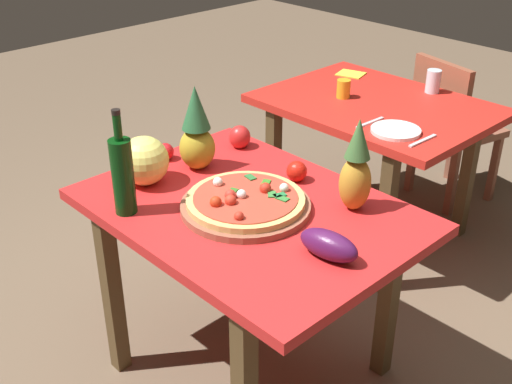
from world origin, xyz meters
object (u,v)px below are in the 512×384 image
(drinking_glass_water, at_px, (433,81))
(tomato_at_corner, at_px, (297,171))
(pineapple_left, at_px, (356,170))
(bell_pepper, at_px, (240,137))
(background_table, at_px, (375,122))
(drinking_glass_juice, at_px, (344,89))
(pizza_board, at_px, (246,206))
(display_table, at_px, (249,230))
(wine_bottle, at_px, (123,174))
(pineapple_right, at_px, (197,132))
(pizza, at_px, (245,199))
(dining_chair, at_px, (450,123))
(melon, at_px, (144,161))
(knife_utensil, at_px, (423,141))
(napkin_folded, at_px, (351,74))
(eggplant, at_px, (329,245))
(fork_utensil, at_px, (370,123))
(tomato_near_board, at_px, (165,152))
(dinner_plate, at_px, (396,131))

(drinking_glass_water, bearing_deg, tomato_at_corner, -81.00)
(pineapple_left, distance_m, bell_pepper, 0.66)
(bell_pepper, relative_size, drinking_glass_water, 0.85)
(background_table, distance_m, drinking_glass_juice, 0.23)
(pizza_board, bearing_deg, display_table, 106.49)
(wine_bottle, bearing_deg, drinking_glass_juice, 98.47)
(wine_bottle, relative_size, tomato_at_corner, 4.77)
(display_table, height_order, pineapple_right, pineapple_right)
(pizza, relative_size, drinking_glass_water, 3.52)
(dining_chair, distance_m, melon, 1.99)
(pineapple_left, distance_m, knife_utensil, 0.70)
(drinking_glass_water, distance_m, napkin_folded, 0.48)
(wine_bottle, bearing_deg, eggplant, 23.56)
(fork_utensil, bearing_deg, drinking_glass_water, 96.34)
(display_table, bearing_deg, drinking_glass_water, 98.17)
(pineapple_left, distance_m, melon, 0.78)
(pizza_board, bearing_deg, fork_utensil, 100.92)
(background_table, bearing_deg, drinking_glass_water, 71.42)
(melon, bearing_deg, eggplant, 8.30)
(tomato_near_board, relative_size, knife_utensil, 0.38)
(drinking_glass_water, relative_size, dinner_plate, 0.53)
(tomato_at_corner, bearing_deg, background_table, 108.46)
(background_table, bearing_deg, pizza_board, -74.58)
(dining_chair, relative_size, knife_utensil, 4.72)
(tomato_at_corner, xyz_separation_m, knife_utensil, (0.13, 0.65, -0.04))
(pizza, bearing_deg, dinner_plate, 92.49)
(wine_bottle, bearing_deg, melon, 127.09)
(bell_pepper, relative_size, drinking_glass_juice, 1.08)
(background_table, distance_m, knife_utensil, 0.50)
(display_table, height_order, dining_chair, dining_chair)
(wine_bottle, distance_m, pineapple_left, 0.79)
(pizza, relative_size, drinking_glass_juice, 4.49)
(dining_chair, bearing_deg, napkin_folded, 56.51)
(tomato_near_board, height_order, tomato_at_corner, tomato_at_corner)
(wine_bottle, bearing_deg, drinking_glass_water, 88.33)
(display_table, bearing_deg, napkin_folded, 115.84)
(bell_pepper, bearing_deg, tomato_near_board, -111.55)
(background_table, xyz_separation_m, pineapple_left, (0.58, -0.91, 0.25))
(melon, xyz_separation_m, napkin_folded, (-0.28, 1.57, -0.09))
(tomato_at_corner, bearing_deg, dining_chair, 98.81)
(pineapple_right, distance_m, eggplant, 0.78)
(pizza_board, bearing_deg, knife_utensil, 84.03)
(pizza, relative_size, knife_utensil, 2.29)
(display_table, height_order, napkin_folded, napkin_folded)
(display_table, bearing_deg, dining_chair, 98.16)
(drinking_glass_water, bearing_deg, tomato_near_board, -101.52)
(tomato_near_board, relative_size, dinner_plate, 0.31)
(melon, relative_size, tomato_at_corner, 2.34)
(wine_bottle, height_order, melon, wine_bottle)
(melon, xyz_separation_m, tomato_near_board, (-0.11, 0.18, -0.06))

